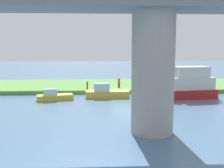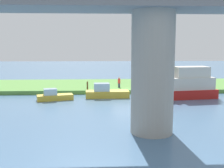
{
  "view_description": "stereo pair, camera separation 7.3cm",
  "coord_description": "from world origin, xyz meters",
  "px_view_note": "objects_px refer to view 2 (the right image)",
  "views": [
    {
      "loc": [
        3.19,
        33.81,
        5.97
      ],
      "look_at": [
        1.75,
        5.0,
        2.0
      ],
      "focal_mm": 43.48,
      "sensor_mm": 36.0,
      "label": 1
    },
    {
      "loc": [
        3.12,
        33.81,
        5.97
      ],
      "look_at": [
        1.75,
        5.0,
        2.0
      ],
      "focal_mm": 43.48,
      "sensor_mm": 36.0,
      "label": 2
    }
  ],
  "objects_px": {
    "person_on_bank": "(119,82)",
    "pontoon_yellow": "(184,85)",
    "bridge_pylon": "(152,73)",
    "skiff_small": "(106,92)",
    "mooring_post": "(87,85)",
    "motorboat_red": "(54,96)"
  },
  "relations": [
    {
      "from": "person_on_bank",
      "to": "pontoon_yellow",
      "type": "distance_m",
      "value": 9.06
    },
    {
      "from": "bridge_pylon",
      "to": "skiff_small",
      "type": "bearing_deg",
      "value": -78.05
    },
    {
      "from": "person_on_bank",
      "to": "mooring_post",
      "type": "xyz_separation_m",
      "value": [
        4.23,
        1.45,
        -0.2
      ]
    },
    {
      "from": "bridge_pylon",
      "to": "mooring_post",
      "type": "height_order",
      "value": "bridge_pylon"
    },
    {
      "from": "pontoon_yellow",
      "to": "skiff_small",
      "type": "relative_size",
      "value": 1.6
    },
    {
      "from": "person_on_bank",
      "to": "skiff_small",
      "type": "xyz_separation_m",
      "value": [
        1.9,
        4.64,
        -0.6
      ]
    },
    {
      "from": "bridge_pylon",
      "to": "motorboat_red",
      "type": "distance_m",
      "value": 15.35
    },
    {
      "from": "pontoon_yellow",
      "to": "skiff_small",
      "type": "bearing_deg",
      "value": -4.81
    },
    {
      "from": "mooring_post",
      "to": "person_on_bank",
      "type": "bearing_deg",
      "value": -161.04
    },
    {
      "from": "mooring_post",
      "to": "skiff_small",
      "type": "bearing_deg",
      "value": 126.16
    },
    {
      "from": "pontoon_yellow",
      "to": "mooring_post",
      "type": "bearing_deg",
      "value": -19.02
    },
    {
      "from": "bridge_pylon",
      "to": "skiff_small",
      "type": "height_order",
      "value": "bridge_pylon"
    },
    {
      "from": "mooring_post",
      "to": "skiff_small",
      "type": "xyz_separation_m",
      "value": [
        -2.33,
        3.19,
        -0.39
      ]
    },
    {
      "from": "person_on_bank",
      "to": "mooring_post",
      "type": "height_order",
      "value": "person_on_bank"
    },
    {
      "from": "skiff_small",
      "to": "motorboat_red",
      "type": "height_order",
      "value": "skiff_small"
    },
    {
      "from": "pontoon_yellow",
      "to": "motorboat_red",
      "type": "height_order",
      "value": "pontoon_yellow"
    },
    {
      "from": "person_on_bank",
      "to": "pontoon_yellow",
      "type": "relative_size",
      "value": 0.17
    },
    {
      "from": "person_on_bank",
      "to": "skiff_small",
      "type": "relative_size",
      "value": 0.27
    },
    {
      "from": "skiff_small",
      "to": "person_on_bank",
      "type": "bearing_deg",
      "value": -112.27
    },
    {
      "from": "motorboat_red",
      "to": "skiff_small",
      "type": "bearing_deg",
      "value": -166.68
    },
    {
      "from": "motorboat_red",
      "to": "bridge_pylon",
      "type": "bearing_deg",
      "value": 126.01
    },
    {
      "from": "pontoon_yellow",
      "to": "person_on_bank",
      "type": "bearing_deg",
      "value": -36.71
    }
  ]
}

